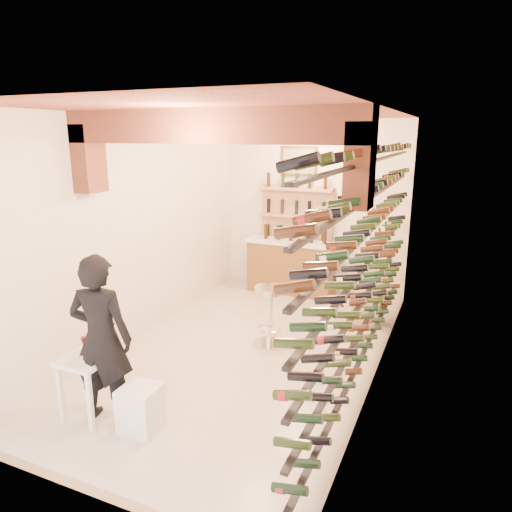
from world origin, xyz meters
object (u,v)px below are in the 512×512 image
Objects in this scene: wine_rack at (364,255)px; white_stool at (141,408)px; person at (101,339)px; chrome_barstool at (270,312)px; crate_lower at (367,315)px; back_counter at (291,265)px; tasting_table at (87,368)px.

wine_rack reaches higher than white_stool.
person is 2.08× the size of chrome_barstool.
crate_lower is (-0.20, 1.67, -1.41)m from wine_rack.
chrome_barstool is at bearing 79.14° from white_stool.
back_counter is 4.72m from person.
chrome_barstool is at bearing -77.84° from back_counter.
wine_rack is 2.20m from crate_lower.
chrome_barstool is (0.50, -2.34, -0.03)m from back_counter.
person is at bearing -111.18° from chrome_barstool.
wine_rack is 6.79× the size of tasting_table.
tasting_table is 1.82× the size of crate_lower.
person is at bearing 18.91° from tasting_table.
chrome_barstool is 1.80m from crate_lower.
crate_lower is at bearing 58.88° from tasting_table.
chrome_barstool reaches higher than white_stool.
chrome_barstool is (0.91, 2.35, -0.40)m from person.
back_counter is 2.39m from chrome_barstool.
back_counter is 2.03× the size of tasting_table.
tasting_table is 0.97× the size of chrome_barstool.
tasting_table reaches higher than crate_lower.
wine_rack reaches higher than back_counter.
crate_lower is (1.59, 3.73, -0.10)m from white_stool.
wine_rack is 3.10m from person.
tasting_table is at bearing 6.68° from person.
white_stool reaches higher than crate_lower.
person is at bearing -94.98° from back_counter.
white_stool is 0.26× the size of person.
chrome_barstool is at bearing 65.10° from tasting_table.
chrome_barstool reaches higher than tasting_table.
person is (-0.41, -4.69, 0.37)m from back_counter.
white_stool is at bearing -100.86° from chrome_barstool.
wine_rack reaches higher than person.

